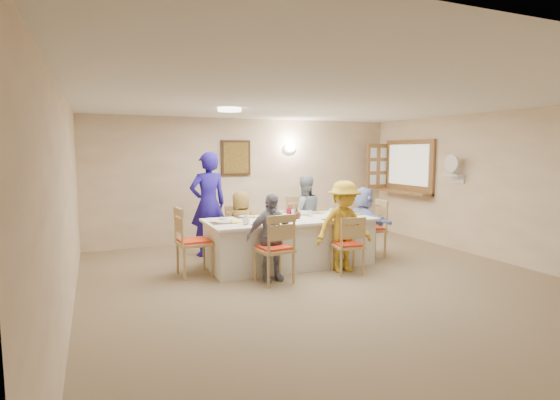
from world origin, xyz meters
name	(u,v)px	position (x,y,z in m)	size (l,w,h in m)	color
ground	(333,286)	(0.00, 0.00, 0.00)	(7.00, 7.00, 0.00)	#988464
room_walls	(335,176)	(0.00, 0.00, 1.51)	(7.00, 7.00, 7.00)	tan
wall_picture	(236,158)	(-0.30, 3.46, 1.70)	(0.62, 0.05, 0.72)	#3D2715
wall_sconce	(290,148)	(0.90, 3.44, 1.90)	(0.26, 0.09, 0.18)	white
ceiling_light	(230,110)	(-1.00, 1.50, 2.47)	(0.36, 0.36, 0.05)	white
serving_hatch	(409,167)	(3.21, 2.40, 1.50)	(0.06, 1.50, 1.15)	brown
hatch_sill	(404,192)	(3.09, 2.40, 0.97)	(0.30, 1.50, 0.05)	brown
shutter_door	(378,166)	(2.95, 3.16, 1.50)	(0.55, 0.04, 1.00)	brown
fan_shelf	(454,175)	(3.13, 1.05, 1.40)	(0.22, 0.36, 0.03)	white
desk_fan	(453,167)	(3.10, 1.05, 1.55)	(0.30, 0.30, 0.28)	#A5A5A8
dining_table	(290,242)	(-0.09, 1.26, 0.38)	(2.69, 1.14, 0.76)	white
chair_back_left	(239,232)	(-0.69, 2.06, 0.45)	(0.43, 0.43, 0.90)	tan
chair_back_right	(301,224)	(0.51, 2.06, 0.51)	(0.48, 0.48, 1.01)	tan
chair_front_left	(274,248)	(-0.69, 0.46, 0.50)	(0.48, 0.48, 1.00)	tan
chair_front_right	(348,244)	(0.51, 0.46, 0.44)	(0.42, 0.42, 0.89)	tan
chair_left_end	(194,241)	(-1.64, 1.26, 0.52)	(0.50, 0.50, 1.03)	tan
chair_right_end	(370,228)	(1.46, 1.26, 0.50)	(0.48, 0.48, 0.99)	tan
diner_back_left	(241,225)	(-0.69, 1.94, 0.59)	(0.59, 0.39, 1.17)	olive
diner_back_right	(304,214)	(0.51, 1.94, 0.71)	(0.78, 0.66, 1.41)	gray
diner_front_left	(271,237)	(-0.69, 0.58, 0.63)	(0.74, 0.33, 1.25)	gray
diner_front_right	(344,226)	(0.51, 0.58, 0.70)	(0.94, 0.59, 1.39)	gold
diner_right_end	(364,222)	(1.33, 1.26, 0.61)	(0.43, 1.16, 1.22)	#9EAFF3
caregiver	(208,204)	(-1.14, 2.41, 0.91)	(0.72, 0.53, 1.83)	#20158E
placemat_fl	(264,225)	(-0.69, 0.84, 0.76)	(0.34, 0.25, 0.01)	#472B19
plate_fl	(264,224)	(-0.69, 0.84, 0.77)	(0.23, 0.23, 0.01)	white
napkin_fl	(277,224)	(-0.51, 0.79, 0.77)	(0.15, 0.15, 0.01)	#ECFF35
placemat_fr	(335,220)	(0.51, 0.84, 0.76)	(0.37, 0.28, 0.01)	#472B19
plate_fr	(335,219)	(0.51, 0.84, 0.77)	(0.25, 0.25, 0.02)	white
napkin_fr	(347,219)	(0.69, 0.79, 0.77)	(0.14, 0.14, 0.01)	#ECFF35
placemat_bl	(246,217)	(-0.69, 1.68, 0.76)	(0.35, 0.26, 0.01)	#472B19
plate_bl	(246,216)	(-0.69, 1.68, 0.77)	(0.24, 0.24, 0.01)	white
napkin_bl	(257,216)	(-0.51, 1.63, 0.77)	(0.14, 0.14, 0.01)	#ECFF35
placemat_br	(311,213)	(0.51, 1.68, 0.76)	(0.36, 0.27, 0.01)	#472B19
plate_br	(311,212)	(0.51, 1.68, 0.77)	(0.24, 0.24, 0.01)	white
napkin_br	(321,212)	(0.69, 1.63, 0.77)	(0.14, 0.14, 0.01)	#ECFF35
placemat_le	(223,223)	(-1.19, 1.26, 0.76)	(0.37, 0.27, 0.01)	#472B19
plate_le	(223,222)	(-1.19, 1.26, 0.77)	(0.23, 0.23, 0.01)	white
napkin_le	(236,222)	(-1.01, 1.21, 0.77)	(0.14, 0.14, 0.01)	#ECFF35
placemat_re	(349,214)	(1.03, 1.26, 0.76)	(0.37, 0.27, 0.01)	#472B19
plate_re	(349,214)	(1.03, 1.26, 0.77)	(0.23, 0.23, 0.01)	white
napkin_re	(360,214)	(1.21, 1.21, 0.77)	(0.13, 0.13, 0.01)	#ECFF35
teacup_a	(246,222)	(-0.93, 0.98, 0.80)	(0.14, 0.14, 0.09)	white
teacup_b	(298,211)	(0.28, 1.75, 0.80)	(0.09, 0.09, 0.08)	white
bowl_a	(283,220)	(-0.33, 0.98, 0.79)	(0.26, 0.26, 0.06)	white
bowl_b	(304,213)	(0.29, 1.52, 0.79)	(0.22, 0.22, 0.07)	white
condiment_ketchup	(289,212)	(-0.11, 1.25, 0.87)	(0.09, 0.09, 0.22)	maroon
condiment_brown	(291,212)	(-0.04, 1.32, 0.86)	(0.11, 0.11, 0.20)	#402111
condiment_malt	(297,214)	(0.00, 1.19, 0.84)	(0.16, 0.16, 0.17)	#402111
drinking_glass	(280,215)	(-0.24, 1.31, 0.82)	(0.06, 0.06, 0.10)	silver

